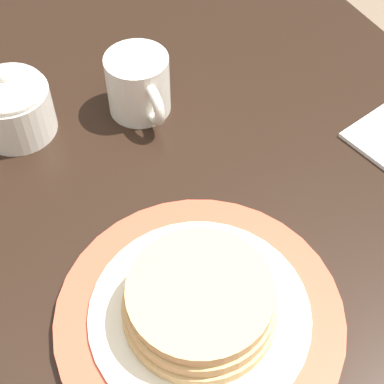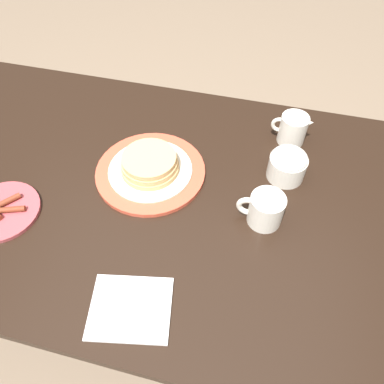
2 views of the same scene
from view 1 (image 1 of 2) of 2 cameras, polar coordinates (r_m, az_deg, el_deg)
name	(u,v)px [view 1 (image 1 of 2)]	position (r m, az deg, el deg)	size (l,w,h in m)	color
dining_table	(258,384)	(0.71, 6.47, -18.03)	(1.59, 0.84, 0.77)	black
pancake_plate	(200,309)	(0.58, 0.75, -11.32)	(0.29, 0.29, 0.06)	#DB5138
coffee_mug	(139,85)	(0.76, -5.15, 10.30)	(0.11, 0.08, 0.08)	silver
sugar_bowl	(12,104)	(0.76, -17.04, 8.17)	(0.10, 0.10, 0.10)	silver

